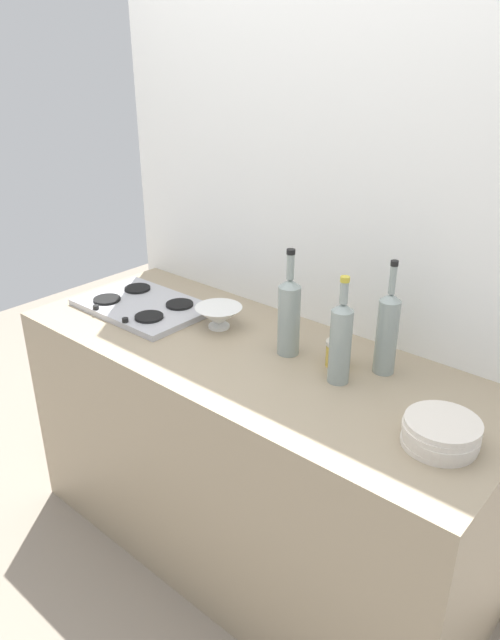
{
  "coord_description": "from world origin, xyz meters",
  "views": [
    {
      "loc": [
        1.18,
        -1.37,
        1.86
      ],
      "look_at": [
        0.0,
        0.0,
        1.02
      ],
      "focal_mm": 33.24,
      "sensor_mm": 36.0,
      "label": 1
    }
  ],
  "objects_px": {
    "stovetop_hob": "(143,305)",
    "wine_bottle_mid_left": "(289,315)",
    "wine_bottle_leftmost": "(341,341)",
    "plate_stack": "(441,433)",
    "wine_bottle_mid_right": "(387,332)",
    "mixing_bowl": "(219,316)",
    "condiment_jar_front": "(337,353)"
  },
  "relations": [
    {
      "from": "wine_bottle_mid_left",
      "to": "wine_bottle_mid_right",
      "type": "height_order",
      "value": "wine_bottle_mid_right"
    },
    {
      "from": "stovetop_hob",
      "to": "mixing_bowl",
      "type": "xyz_separation_m",
      "value": [
        0.35,
        0.07,
        0.03
      ]
    },
    {
      "from": "stovetop_hob",
      "to": "plate_stack",
      "type": "distance_m",
      "value": 1.29
    },
    {
      "from": "plate_stack",
      "to": "condiment_jar_front",
      "type": "relative_size",
      "value": 2.31
    },
    {
      "from": "wine_bottle_mid_right",
      "to": "condiment_jar_front",
      "type": "relative_size",
      "value": 4.26
    },
    {
      "from": "plate_stack",
      "to": "condiment_jar_front",
      "type": "bearing_deg",
      "value": 157.32
    },
    {
      "from": "plate_stack",
      "to": "wine_bottle_leftmost",
      "type": "height_order",
      "value": "wine_bottle_leftmost"
    },
    {
      "from": "condiment_jar_front",
      "to": "wine_bottle_mid_left",
      "type": "bearing_deg",
      "value": -168.74
    },
    {
      "from": "plate_stack",
      "to": "wine_bottle_mid_left",
      "type": "relative_size",
      "value": 0.55
    },
    {
      "from": "wine_bottle_leftmost",
      "to": "stovetop_hob",
      "type": "bearing_deg",
      "value": -177.97
    },
    {
      "from": "stovetop_hob",
      "to": "wine_bottle_mid_left",
      "type": "height_order",
      "value": "wine_bottle_mid_left"
    },
    {
      "from": "wine_bottle_mid_left",
      "to": "plate_stack",
      "type": "bearing_deg",
      "value": -13.65
    },
    {
      "from": "plate_stack",
      "to": "wine_bottle_leftmost",
      "type": "distance_m",
      "value": 0.41
    },
    {
      "from": "wine_bottle_mid_left",
      "to": "stovetop_hob",
      "type": "bearing_deg",
      "value": -173.28
    },
    {
      "from": "condiment_jar_front",
      "to": "wine_bottle_leftmost",
      "type": "bearing_deg",
      "value": -54.6
    },
    {
      "from": "stovetop_hob",
      "to": "wine_bottle_mid_right",
      "type": "relative_size",
      "value": 1.37
    },
    {
      "from": "plate_stack",
      "to": "wine_bottle_mid_right",
      "type": "height_order",
      "value": "wine_bottle_mid_right"
    },
    {
      "from": "wine_bottle_mid_left",
      "to": "condiment_jar_front",
      "type": "distance_m",
      "value": 0.2
    },
    {
      "from": "wine_bottle_mid_right",
      "to": "mixing_bowl",
      "type": "bearing_deg",
      "value": -170.41
    },
    {
      "from": "plate_stack",
      "to": "wine_bottle_mid_left",
      "type": "bearing_deg",
      "value": 166.35
    },
    {
      "from": "plate_stack",
      "to": "condiment_jar_front",
      "type": "xyz_separation_m",
      "value": [
        -0.44,
        0.19,
        0.01
      ]
    },
    {
      "from": "condiment_jar_front",
      "to": "plate_stack",
      "type": "bearing_deg",
      "value": -22.68
    },
    {
      "from": "stovetop_hob",
      "to": "wine_bottle_mid_left",
      "type": "distance_m",
      "value": 0.69
    },
    {
      "from": "wine_bottle_leftmost",
      "to": "condiment_jar_front",
      "type": "relative_size",
      "value": 3.95
    },
    {
      "from": "wine_bottle_mid_right",
      "to": "mixing_bowl",
      "type": "xyz_separation_m",
      "value": [
        -0.63,
        -0.11,
        -0.1
      ]
    },
    {
      "from": "stovetop_hob",
      "to": "wine_bottle_mid_right",
      "type": "distance_m",
      "value": 1.01
    },
    {
      "from": "stovetop_hob",
      "to": "wine_bottle_leftmost",
      "type": "height_order",
      "value": "wine_bottle_leftmost"
    },
    {
      "from": "stovetop_hob",
      "to": "condiment_jar_front",
      "type": "xyz_separation_m",
      "value": [
        0.85,
        0.11,
        0.03
      ]
    },
    {
      "from": "mixing_bowl",
      "to": "wine_bottle_mid_left",
      "type": "bearing_deg",
      "value": 1.27
    },
    {
      "from": "plate_stack",
      "to": "mixing_bowl",
      "type": "distance_m",
      "value": 0.95
    },
    {
      "from": "wine_bottle_mid_left",
      "to": "condiment_jar_front",
      "type": "bearing_deg",
      "value": 11.26
    },
    {
      "from": "plate_stack",
      "to": "mixing_bowl",
      "type": "relative_size",
      "value": 1.16
    }
  ]
}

